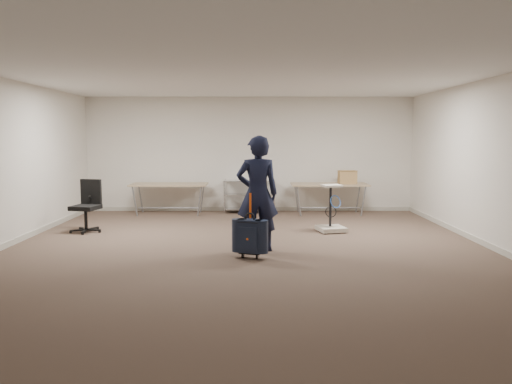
{
  "coord_description": "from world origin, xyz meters",
  "views": [
    {
      "loc": [
        0.13,
        -7.8,
        1.83
      ],
      "look_at": [
        0.15,
        0.3,
        0.94
      ],
      "focal_mm": 35.0,
      "sensor_mm": 36.0,
      "label": 1
    }
  ],
  "objects": [
    {
      "name": "ground",
      "position": [
        0.0,
        0.0,
        0.0
      ],
      "size": [
        9.0,
        9.0,
        0.0
      ],
      "primitive_type": "plane",
      "color": "#47362B",
      "rests_on": "ground"
    },
    {
      "name": "room_shell",
      "position": [
        0.0,
        1.38,
        0.05
      ],
      "size": [
        8.0,
        9.0,
        9.0
      ],
      "color": "silver",
      "rests_on": "ground"
    },
    {
      "name": "folding_table_left",
      "position": [
        -1.9,
        3.95,
        0.68
      ],
      "size": [
        1.8,
        0.75,
        0.73
      ],
      "color": "#96785C",
      "rests_on": "ground"
    },
    {
      "name": "folding_table_right",
      "position": [
        1.9,
        3.95,
        0.68
      ],
      "size": [
        1.8,
        0.75,
        0.73
      ],
      "color": "#96785C",
      "rests_on": "ground"
    },
    {
      "name": "wire_shelf",
      "position": [
        0.0,
        4.2,
        0.44
      ],
      "size": [
        1.22,
        0.47,
        0.8
      ],
      "color": "#BABCC1",
      "rests_on": "ground"
    },
    {
      "name": "person",
      "position": [
        0.17,
        0.12,
        0.93
      ],
      "size": [
        0.73,
        0.53,
        1.86
      ],
      "primitive_type": "imported",
      "rotation": [
        0.0,
        0.0,
        3.27
      ],
      "color": "black",
      "rests_on": "ground"
    },
    {
      "name": "suitcase",
      "position": [
        0.05,
        -0.39,
        0.34
      ],
      "size": [
        0.41,
        0.31,
        0.99
      ],
      "color": "black",
      "rests_on": "ground"
    },
    {
      "name": "office_chair",
      "position": [
        -3.13,
        1.77,
        0.31
      ],
      "size": [
        0.61,
        0.61,
        1.01
      ],
      "color": "black",
      "rests_on": "ground"
    },
    {
      "name": "equipment_cart",
      "position": [
        1.61,
        1.73,
        0.24
      ],
      "size": [
        0.6,
        0.6,
        0.92
      ],
      "color": "beige",
      "rests_on": "ground"
    },
    {
      "name": "cardboard_box",
      "position": [
        2.33,
        3.99,
        0.88
      ],
      "size": [
        0.42,
        0.32,
        0.31
      ],
      "primitive_type": "cube",
      "rotation": [
        0.0,
        0.0,
        0.02
      ],
      "color": "#976C46",
      "rests_on": "folding_table_right"
    }
  ]
}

